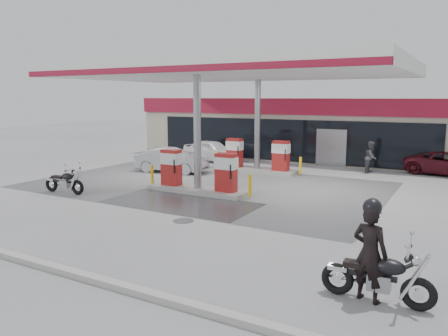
% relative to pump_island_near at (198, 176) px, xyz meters
% --- Properties ---
extents(ground, '(90.00, 90.00, 0.00)m').
position_rel_pump_island_near_xyz_m(ground, '(0.00, -2.00, -0.71)').
color(ground, gray).
rests_on(ground, ground).
extents(wet_patch, '(6.00, 3.00, 0.00)m').
position_rel_pump_island_near_xyz_m(wet_patch, '(0.50, -2.00, -0.71)').
color(wet_patch, '#4C4C4F').
rests_on(wet_patch, ground).
extents(drain_cover, '(0.70, 0.70, 0.01)m').
position_rel_pump_island_near_xyz_m(drain_cover, '(2.00, -4.00, -0.71)').
color(drain_cover, '#38383A').
rests_on(drain_cover, ground).
extents(kerb, '(28.00, 0.25, 0.15)m').
position_rel_pump_island_near_xyz_m(kerb, '(0.00, -9.00, -0.64)').
color(kerb, gray).
rests_on(kerb, ground).
extents(store_building, '(22.00, 8.22, 4.00)m').
position_rel_pump_island_near_xyz_m(store_building, '(0.01, 13.94, 1.30)').
color(store_building, '#ACA390').
rests_on(store_building, ground).
extents(canopy, '(16.00, 10.02, 5.51)m').
position_rel_pump_island_near_xyz_m(canopy, '(0.00, 3.00, 4.56)').
color(canopy, silver).
rests_on(canopy, ground).
extents(pump_island_near, '(5.14, 1.30, 1.78)m').
position_rel_pump_island_near_xyz_m(pump_island_near, '(0.00, 0.00, 0.00)').
color(pump_island_near, '#9E9E99').
rests_on(pump_island_near, ground).
extents(pump_island_far, '(5.14, 1.30, 1.78)m').
position_rel_pump_island_near_xyz_m(pump_island_far, '(0.00, 6.00, 0.00)').
color(pump_island_far, '#9E9E99').
rests_on(pump_island_far, ground).
extents(main_motorcycle, '(2.24, 0.86, 1.15)m').
position_rel_pump_island_near_xyz_m(main_motorcycle, '(8.74, -6.89, -0.20)').
color(main_motorcycle, black).
rests_on(main_motorcycle, ground).
extents(biker_main, '(0.83, 0.65, 1.99)m').
position_rel_pump_island_near_xyz_m(biker_main, '(8.54, -6.90, 0.29)').
color(biker_main, black).
rests_on(biker_main, ground).
extents(parked_motorcycle, '(2.11, 0.81, 1.08)m').
position_rel_pump_island_near_xyz_m(parked_motorcycle, '(-4.83, -2.99, -0.23)').
color(parked_motorcycle, black).
rests_on(parked_motorcycle, ground).
extents(sedan_white, '(4.23, 2.28, 1.37)m').
position_rel_pump_island_near_xyz_m(sedan_white, '(-4.24, 8.20, -0.03)').
color(sedan_white, white).
rests_on(sedan_white, ground).
extents(attendant, '(0.72, 0.89, 1.71)m').
position_rel_pump_island_near_xyz_m(attendant, '(5.52, 8.80, 0.14)').
color(attendant, '#4F4F54').
rests_on(attendant, ground).
extents(hatchback_silver, '(4.17, 2.08, 1.31)m').
position_rel_pump_island_near_xyz_m(hatchback_silver, '(-4.04, 3.60, -0.05)').
color(hatchback_silver, '#A9ABB1').
rests_on(hatchback_silver, ground).
extents(parked_car_left, '(4.26, 3.03, 1.15)m').
position_rel_pump_island_near_xyz_m(parked_car_left, '(-4.53, 12.00, -0.14)').
color(parked_car_left, black).
rests_on(parked_car_left, ground).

